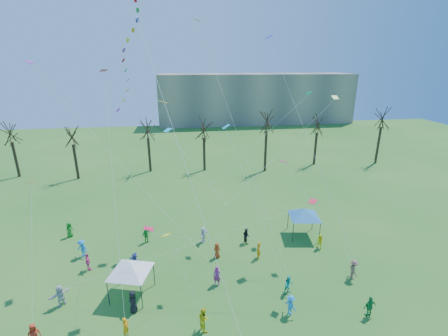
{
  "coord_description": "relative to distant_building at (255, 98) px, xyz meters",
  "views": [
    {
      "loc": [
        -1.98,
        -16.08,
        18.21
      ],
      "look_at": [
        1.02,
        5.0,
        11.0
      ],
      "focal_mm": 25.0,
      "sensor_mm": 36.0,
      "label": 1
    }
  ],
  "objects": [
    {
      "name": "canopy_tent_blue",
      "position": [
        -11.03,
        -69.13,
        -4.74
      ],
      "size": [
        4.3,
        4.3,
        3.26
      ],
      "color": "#3F3F44",
      "rests_on": "ground"
    },
    {
      "name": "distant_building",
      "position": [
        0.0,
        0.0,
        0.0
      ],
      "size": [
        60.0,
        14.0,
        15.0
      ],
      "primitive_type": "cube",
      "color": "gray",
      "rests_on": "ground"
    },
    {
      "name": "festival_crowd",
      "position": [
        -23.98,
        -74.46,
        -6.63
      ],
      "size": [
        28.0,
        15.93,
        1.85
      ],
      "color": "red",
      "rests_on": "ground"
    },
    {
      "name": "bare_tree_row",
      "position": [
        -16.33,
        -45.76,
        -0.33
      ],
      "size": [
        69.64,
        8.59,
        11.19
      ],
      "color": "black",
      "rests_on": "ground"
    },
    {
      "name": "big_box_kite",
      "position": [
        -26.96,
        -75.24,
        10.98
      ],
      "size": [
        4.18,
        6.29,
        23.97
      ],
      "color": "red",
      "rests_on": "ground"
    },
    {
      "name": "small_kites_aloft",
      "position": [
        -21.88,
        -71.2,
        5.11
      ],
      "size": [
        29.13,
        17.17,
        30.58
      ],
      "color": "#DE560B",
      "rests_on": "ground"
    },
    {
      "name": "canopy_tent_white",
      "position": [
        -28.46,
        -76.12,
        -4.82
      ],
      "size": [
        4.06,
        4.06,
        3.17
      ],
      "color": "#3F3F44",
      "rests_on": "ground"
    }
  ]
}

